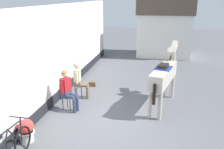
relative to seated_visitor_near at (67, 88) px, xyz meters
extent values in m
plane|color=#56565B|center=(1.73, 2.72, -0.78)|extent=(40.00, 40.00, 0.00)
cube|color=white|center=(-0.82, 1.22, 0.92)|extent=(0.30, 14.00, 3.40)
cube|color=black|center=(-0.80, 1.22, -0.60)|extent=(0.34, 14.00, 0.36)
cube|color=silver|center=(3.13, 8.87, 0.52)|extent=(3.20, 2.40, 2.60)
cube|color=brown|center=(3.13, 8.87, 2.27)|extent=(3.40, 2.60, 0.90)
cylinder|color=#194C99|center=(-0.06, 0.02, -0.31)|extent=(0.34, 0.34, 0.03)
cylinder|color=black|center=(0.07, -0.02, -0.55)|extent=(0.02, 0.02, 0.45)
cylinder|color=black|center=(-0.09, 0.16, -0.55)|extent=(0.02, 0.02, 0.45)
cylinder|color=black|center=(-0.16, -0.08, -0.55)|extent=(0.02, 0.02, 0.45)
cube|color=#2D3851|center=(-0.06, 0.02, -0.20)|extent=(0.32, 0.38, 0.20)
cube|color=maroon|center=(-0.06, 0.02, 0.12)|extent=(0.31, 0.39, 0.44)
sphere|color=tan|center=(-0.06, 0.02, 0.47)|extent=(0.20, 0.20, 0.20)
sphere|color=olive|center=(-0.08, 0.02, 0.50)|extent=(0.22, 0.22, 0.22)
cylinder|color=#2D3851|center=(0.14, 0.04, -0.25)|extent=(0.40, 0.24, 0.13)
cylinder|color=#2D3851|center=(0.32, -0.02, -0.55)|extent=(0.11, 0.11, 0.46)
cylinder|color=#2D3851|center=(0.10, -0.11, -0.25)|extent=(0.40, 0.24, 0.13)
cylinder|color=#2D3851|center=(0.28, -0.17, -0.55)|extent=(0.11, 0.11, 0.46)
cylinder|color=maroon|center=(0.02, 0.20, 0.07)|extent=(0.09, 0.09, 0.42)
cylinder|color=maroon|center=(-0.10, -0.18, 0.07)|extent=(0.09, 0.09, 0.42)
cylinder|color=gold|center=(-0.01, 1.06, -0.31)|extent=(0.34, 0.34, 0.03)
cylinder|color=black|center=(0.13, 1.08, -0.55)|extent=(0.02, 0.02, 0.45)
cylinder|color=black|center=(-0.10, 1.17, -0.55)|extent=(0.02, 0.02, 0.45)
cylinder|color=black|center=(-0.06, 0.93, -0.55)|extent=(0.02, 0.02, 0.45)
cube|color=brown|center=(-0.01, 1.06, -0.20)|extent=(0.28, 0.35, 0.20)
cube|color=beige|center=(-0.01, 1.06, 0.12)|extent=(0.27, 0.37, 0.44)
sphere|color=tan|center=(-0.01, 1.06, 0.47)|extent=(0.20, 0.20, 0.20)
sphere|color=#B2A38E|center=(-0.03, 1.06, 0.50)|extent=(0.22, 0.22, 0.22)
cylinder|color=brown|center=(0.16, 1.16, -0.25)|extent=(0.39, 0.18, 0.13)
cylinder|color=brown|center=(0.35, 1.19, -0.55)|extent=(0.11, 0.11, 0.46)
cylinder|color=brown|center=(0.19, 1.01, -0.25)|extent=(0.39, 0.18, 0.13)
cylinder|color=brown|center=(0.37, 1.03, -0.55)|extent=(0.11, 0.11, 0.46)
cylinder|color=beige|center=(-0.02, 1.26, 0.07)|extent=(0.09, 0.09, 0.42)
cylinder|color=beige|center=(0.04, 0.86, 0.07)|extent=(0.09, 0.09, 0.42)
cube|color=#B2A899|center=(3.11, 0.85, 0.38)|extent=(0.94, 2.24, 0.52)
cylinder|color=#B2A899|center=(3.19, 1.84, -0.33)|extent=(0.13, 0.13, 0.90)
cylinder|color=#B2A899|center=(3.49, 1.77, -0.33)|extent=(0.13, 0.13, 0.90)
cylinder|color=#B2A899|center=(2.74, -0.04, -0.33)|extent=(0.13, 0.13, 0.90)
cylinder|color=#B2A899|center=(3.04, -0.12, -0.33)|extent=(0.13, 0.13, 0.90)
cylinder|color=#B2A899|center=(3.39, 2.02, 0.77)|extent=(0.42, 0.68, 0.73)
cube|color=#B2A899|center=(3.47, 2.35, 1.08)|extent=(0.30, 0.56, 0.40)
cube|color=black|center=(3.39, 2.00, 0.91)|extent=(0.19, 0.62, 0.48)
cylinder|color=black|center=(2.85, -0.25, 0.11)|extent=(0.12, 0.12, 0.65)
cube|color=navy|center=(3.09, 0.76, 0.66)|extent=(0.63, 0.70, 0.03)
cube|color=black|center=(3.09, 0.76, 0.73)|extent=(0.37, 0.49, 0.12)
cylinder|color=beige|center=(-0.40, -2.03, -0.64)|extent=(0.34, 0.34, 0.28)
cylinder|color=beige|center=(-0.40, -2.03, -0.52)|extent=(0.43, 0.43, 0.04)
sphere|color=red|center=(-0.40, -2.03, -0.34)|extent=(0.40, 0.40, 0.40)
torus|color=black|center=(-0.21, -2.53, -0.42)|extent=(0.06, 0.71, 0.71)
cylinder|color=black|center=(-0.21, -2.82, -0.11)|extent=(0.04, 0.50, 0.60)
cylinder|color=black|center=(-0.21, -3.22, -0.14)|extent=(0.04, 0.36, 0.55)
cylinder|color=black|center=(-0.21, -2.98, 0.15)|extent=(0.04, 0.80, 0.09)
cylinder|color=black|center=(-0.21, -2.56, -0.12)|extent=(0.04, 0.09, 0.60)
cylinder|color=black|center=(-0.21, -2.58, 0.23)|extent=(0.50, 0.03, 0.03)
cube|color=brown|center=(0.19, 2.34, -0.68)|extent=(0.29, 0.15, 0.20)
camera|label=1|loc=(2.93, -7.28, 2.95)|focal=39.87mm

